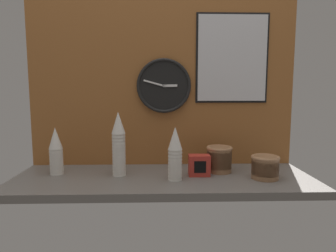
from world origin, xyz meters
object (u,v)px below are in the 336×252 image
(cup_stack_center_left, at_px, (119,144))
(napkin_dispenser, at_px, (199,165))
(wall_clock, at_px, (164,86))
(cup_stack_center_right, at_px, (175,153))
(bowl_stack_far_right, at_px, (265,166))
(bowl_stack_right, at_px, (219,158))
(cup_stack_far_left, at_px, (56,151))
(menu_board, at_px, (232,58))

(cup_stack_center_left, bearing_deg, napkin_dispenser, -2.68)
(napkin_dispenser, bearing_deg, wall_clock, 128.75)
(cup_stack_center_left, relative_size, napkin_dispenser, 3.05)
(cup_stack_center_right, distance_m, bowl_stack_far_right, 0.48)
(cup_stack_center_left, xyz_separation_m, wall_clock, (0.25, 0.21, 0.31))
(bowl_stack_far_right, xyz_separation_m, bowl_stack_right, (-0.22, 0.14, 0.01))
(bowl_stack_far_right, distance_m, wall_clock, 0.74)
(bowl_stack_far_right, height_order, bowl_stack_right, bowl_stack_right)
(cup_stack_center_left, bearing_deg, cup_stack_far_left, 174.40)
(bowl_stack_right, distance_m, menu_board, 0.61)
(menu_board, bearing_deg, cup_stack_far_left, -169.46)
(cup_stack_center_left, distance_m, bowl_stack_right, 0.57)
(napkin_dispenser, bearing_deg, bowl_stack_far_right, -10.88)
(bowl_stack_far_right, bearing_deg, wall_clock, 150.41)
(cup_stack_center_left, height_order, cup_stack_center_right, cup_stack_center_left)
(wall_clock, height_order, napkin_dispenser, wall_clock)
(menu_board, bearing_deg, wall_clock, -178.77)
(cup_stack_far_left, xyz_separation_m, menu_board, (1.01, 0.19, 0.52))
(cup_stack_center_left, bearing_deg, cup_stack_center_right, -16.77)
(bowl_stack_far_right, height_order, napkin_dispenser, bowl_stack_far_right)
(cup_stack_center_right, xyz_separation_m, menu_board, (0.36, 0.31, 0.51))
(cup_stack_center_right, bearing_deg, wall_clock, 99.79)
(cup_stack_center_left, relative_size, cup_stack_center_right, 1.25)
(cup_stack_far_left, bearing_deg, bowl_stack_far_right, -6.08)
(bowl_stack_far_right, height_order, menu_board, menu_board)
(wall_clock, relative_size, menu_board, 0.62)
(cup_stack_center_right, height_order, bowl_stack_right, cup_stack_center_right)
(cup_stack_center_right, bearing_deg, cup_stack_far_left, 169.13)
(cup_stack_far_left, bearing_deg, bowl_stack_right, 1.02)
(cup_stack_center_right, xyz_separation_m, bowl_stack_far_right, (0.47, 0.01, -0.07))
(menu_board, bearing_deg, bowl_stack_far_right, -69.52)
(bowl_stack_far_right, height_order, wall_clock, wall_clock)
(cup_stack_center_left, distance_m, menu_board, 0.84)
(bowl_stack_right, bearing_deg, cup_stack_center_right, -151.35)
(bowl_stack_right, relative_size, menu_board, 0.27)
(cup_stack_center_left, xyz_separation_m, bowl_stack_right, (0.56, 0.05, -0.10))
(cup_stack_center_left, distance_m, bowl_stack_far_right, 0.79)
(cup_stack_center_right, bearing_deg, bowl_stack_far_right, 0.62)
(wall_clock, distance_m, napkin_dispenser, 0.52)
(cup_stack_center_left, relative_size, cup_stack_far_left, 1.34)
(bowl_stack_right, xyz_separation_m, wall_clock, (-0.31, 0.16, 0.41))
(bowl_stack_right, bearing_deg, wall_clock, 152.35)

